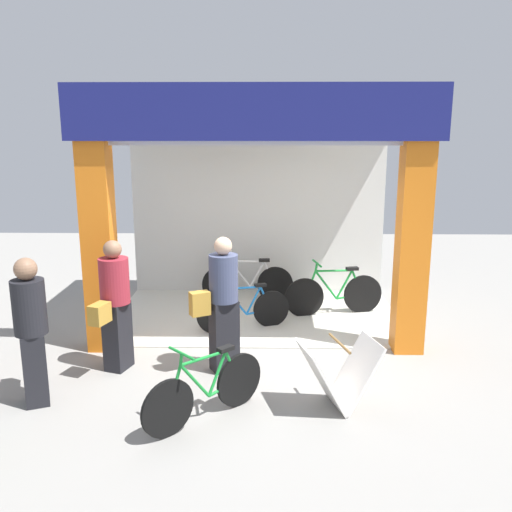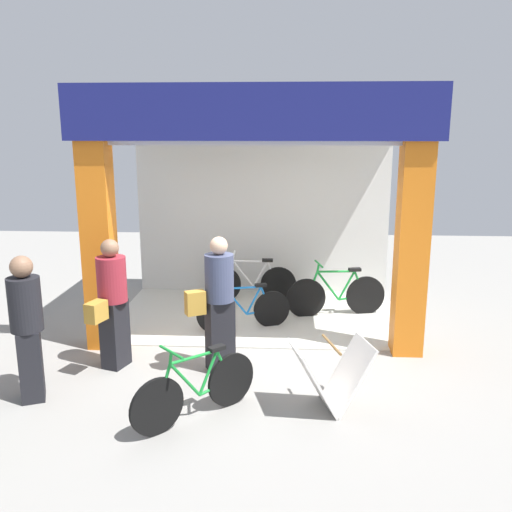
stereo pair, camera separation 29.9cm
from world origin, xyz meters
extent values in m
plane|color=gray|center=(0.00, 0.00, 0.00)|extent=(17.04, 17.04, 0.00)
cube|color=beige|center=(0.00, 1.39, 0.01)|extent=(4.52, 2.78, 0.02)
cube|color=silver|center=(0.00, 2.78, 1.40)|extent=(4.52, 0.12, 2.81)
cube|color=orange|center=(-2.06, 0.00, 1.40)|extent=(0.39, 0.36, 2.81)
cube|color=orange|center=(2.06, 0.00, 1.40)|extent=(0.39, 0.36, 2.81)
cube|color=navy|center=(0.00, -0.15, 3.15)|extent=(4.72, 0.20, 0.69)
cube|color=silver|center=(0.00, 1.39, 2.78)|extent=(4.52, 2.78, 0.06)
cylinder|color=black|center=(1.73, 1.54, 0.32)|extent=(0.63, 0.17, 0.64)
cylinder|color=black|center=(0.76, 1.34, 0.32)|extent=(0.63, 0.17, 0.64)
cylinder|color=#198C33|center=(1.50, 1.49, 0.30)|extent=(0.43, 0.12, 0.08)
cylinder|color=#198C33|center=(1.41, 1.47, 0.50)|extent=(0.28, 0.09, 0.48)
cylinder|color=#198C33|center=(1.11, 1.41, 0.51)|extent=(0.39, 0.11, 0.50)
cylinder|color=#198C33|center=(1.23, 1.44, 0.74)|extent=(0.61, 0.16, 0.05)
cylinder|color=#198C33|center=(1.62, 1.51, 0.53)|extent=(0.21, 0.08, 0.43)
cylinder|color=#198C33|center=(0.86, 1.36, 0.53)|extent=(0.19, 0.07, 0.44)
cylinder|color=#198C33|center=(0.94, 1.38, 0.81)|extent=(0.06, 0.04, 0.13)
cylinder|color=#198C33|center=(0.95, 1.38, 0.88)|extent=(0.12, 0.44, 0.03)
cube|color=black|center=(1.53, 1.50, 0.76)|extent=(0.21, 0.13, 0.05)
cylinder|color=black|center=(0.31, 2.13, 0.31)|extent=(0.62, 0.06, 0.62)
cylinder|color=black|center=(-0.65, 2.10, 0.31)|extent=(0.62, 0.06, 0.62)
cylinder|color=white|center=(0.08, 2.12, 0.29)|extent=(0.42, 0.05, 0.08)
cylinder|color=white|center=(-0.01, 2.12, 0.49)|extent=(0.27, 0.04, 0.47)
cylinder|color=white|center=(-0.30, 2.11, 0.50)|extent=(0.38, 0.05, 0.49)
cylinder|color=white|center=(-0.18, 2.11, 0.72)|extent=(0.60, 0.05, 0.05)
cylinder|color=white|center=(0.20, 2.13, 0.51)|extent=(0.21, 0.04, 0.42)
cylinder|color=white|center=(-0.56, 2.10, 0.52)|extent=(0.19, 0.04, 0.43)
cylinder|color=white|center=(-0.47, 2.10, 0.79)|extent=(0.05, 0.04, 0.13)
cylinder|color=white|center=(-0.46, 2.10, 0.86)|extent=(0.04, 0.44, 0.03)
cube|color=black|center=(0.12, 2.12, 0.75)|extent=(0.19, 0.10, 0.05)
cylinder|color=black|center=(0.23, 0.87, 0.28)|extent=(0.55, 0.22, 0.57)
cylinder|color=black|center=(-0.60, 0.58, 0.28)|extent=(0.55, 0.22, 0.57)
cylinder|color=blue|center=(0.04, 0.80, 0.26)|extent=(0.37, 0.15, 0.07)
cylinder|color=blue|center=(-0.04, 0.78, 0.45)|extent=(0.24, 0.11, 0.42)
cylinder|color=blue|center=(-0.29, 0.69, 0.45)|extent=(0.34, 0.14, 0.44)
cylinder|color=blue|center=(-0.19, 0.72, 0.66)|extent=(0.52, 0.21, 0.04)
cylinder|color=blue|center=(0.14, 0.84, 0.47)|extent=(0.19, 0.09, 0.38)
cylinder|color=blue|center=(-0.51, 0.61, 0.47)|extent=(0.17, 0.08, 0.39)
cylinder|color=blue|center=(-0.44, 0.64, 0.72)|extent=(0.06, 0.04, 0.12)
cylinder|color=blue|center=(-0.43, 0.64, 0.78)|extent=(0.16, 0.38, 0.03)
cube|color=black|center=(0.06, 0.81, 0.68)|extent=(0.19, 0.14, 0.04)
cylinder|color=black|center=(-0.14, -1.58, 0.30)|extent=(0.46, 0.44, 0.59)
cylinder|color=black|center=(-0.80, -2.21, 0.30)|extent=(0.46, 0.44, 0.59)
cylinder|color=#198C33|center=(-0.30, -1.73, 0.27)|extent=(0.31, 0.30, 0.08)
cylinder|color=#198C33|center=(-0.36, -1.79, 0.47)|extent=(0.21, 0.20, 0.45)
cylinder|color=#198C33|center=(-0.56, -1.98, 0.48)|extent=(0.29, 0.28, 0.47)
cylinder|color=#198C33|center=(-0.48, -1.90, 0.69)|extent=(0.43, 0.42, 0.05)
cylinder|color=#198C33|center=(-0.21, -1.65, 0.49)|extent=(0.16, 0.16, 0.40)
cylinder|color=#198C33|center=(-0.74, -2.15, 0.50)|extent=(0.15, 0.15, 0.41)
cylinder|color=#198C33|center=(-0.68, -2.09, 0.76)|extent=(0.06, 0.06, 0.12)
cylinder|color=#198C33|center=(-0.67, -2.09, 0.82)|extent=(0.31, 0.32, 0.03)
cube|color=black|center=(-0.27, -1.71, 0.71)|extent=(0.19, 0.19, 0.05)
cube|color=silver|center=(0.74, -1.65, 0.37)|extent=(0.56, 0.64, 0.75)
cube|color=silver|center=(1.12, -1.54, 0.37)|extent=(0.56, 0.64, 0.75)
cylinder|color=olive|center=(0.93, -1.59, 0.73)|extent=(0.18, 0.54, 0.03)
cube|color=black|center=(-2.37, -1.56, 0.41)|extent=(0.34, 0.38, 0.81)
cylinder|color=black|center=(-2.37, -1.56, 1.11)|extent=(0.46, 0.46, 0.59)
sphere|color=#8C664C|center=(-2.37, -1.56, 1.52)|extent=(0.24, 0.24, 0.24)
cube|color=brown|center=(-2.48, -1.29, 0.81)|extent=(0.19, 0.23, 0.27)
cube|color=black|center=(-1.70, -0.65, 0.43)|extent=(0.33, 0.39, 0.86)
cylinder|color=maroon|center=(-1.70, -0.65, 1.15)|extent=(0.46, 0.46, 0.56)
sphere|color=#8C664C|center=(-1.70, -0.65, 1.54)|extent=(0.22, 0.22, 0.22)
cube|color=#BF8C33|center=(-1.81, -0.97, 0.83)|extent=(0.23, 0.30, 0.24)
cube|color=black|center=(-0.37, -0.67, 0.45)|extent=(0.39, 0.36, 0.90)
cylinder|color=#3F4766|center=(-0.37, -0.67, 1.19)|extent=(0.48, 0.48, 0.58)
sphere|color=#D8AD8C|center=(-0.37, -0.67, 1.59)|extent=(0.22, 0.22, 0.22)
cube|color=#BF8C33|center=(-0.64, -0.82, 0.92)|extent=(0.27, 0.23, 0.29)
camera|label=1|loc=(0.14, -7.03, 2.94)|focal=38.35mm
camera|label=2|loc=(0.44, -7.02, 2.94)|focal=38.35mm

